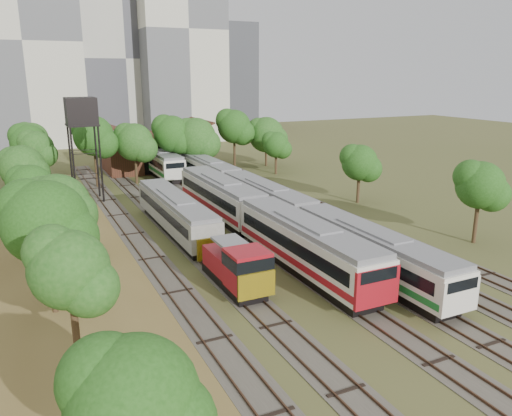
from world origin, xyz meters
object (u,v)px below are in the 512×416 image
shunter_locomotive (238,268)px  railcar_red_set (256,217)px  water_tower (81,114)px  railcar_green_set (266,201)px

shunter_locomotive → railcar_red_set: bearing=57.4°
shunter_locomotive → water_tower: size_ratio=0.66×
railcar_red_set → water_tower: water_tower is taller
railcar_green_set → water_tower: bearing=134.5°
railcar_red_set → shunter_locomotive: 11.13m
railcar_red_set → railcar_green_set: railcar_red_set is taller
railcar_green_set → shunter_locomotive: railcar_green_set is taller
railcar_green_set → shunter_locomotive: bearing=-123.2°
water_tower → railcar_red_set: bearing=-61.7°
railcar_red_set → water_tower: 26.45m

